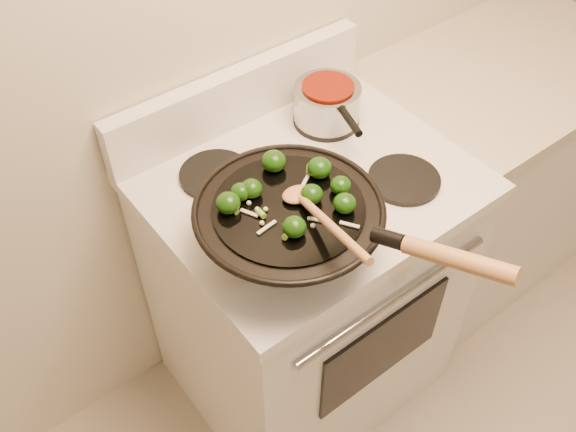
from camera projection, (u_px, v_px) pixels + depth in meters
stove at (305, 287)px, 1.92m from camera, size 0.78×0.67×1.08m
counter_unit at (484, 170)px, 2.30m from camera, size 0.90×0.62×0.91m
wok at (291, 225)px, 1.38m from camera, size 0.41×0.66×0.25m
stirfry at (286, 191)px, 1.34m from camera, size 0.29×0.28×0.05m
wooden_spoon at (316, 212)px, 1.28m from camera, size 0.11×0.31×0.10m
saucepan at (327, 102)px, 1.70m from camera, size 0.18×0.28×0.10m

